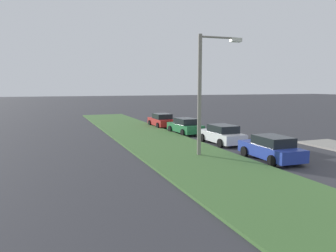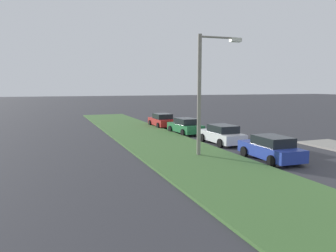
{
  "view_description": "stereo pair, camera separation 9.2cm",
  "coord_description": "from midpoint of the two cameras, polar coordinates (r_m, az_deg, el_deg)",
  "views": [
    {
      "loc": [
        -8.73,
        15.24,
        4.32
      ],
      "look_at": [
        14.51,
        6.15,
        1.23
      ],
      "focal_mm": 33.48,
      "sensor_mm": 36.0,
      "label": 1
    },
    {
      "loc": [
        -8.76,
        15.15,
        4.32
      ],
      "look_at": [
        14.51,
        6.15,
        1.23
      ],
      "focal_mm": 33.48,
      "sensor_mm": 36.0,
      "label": 2
    }
  ],
  "objects": [
    {
      "name": "grass_median",
      "position": [
        20.87,
        2.21,
        -4.72
      ],
      "size": [
        60.0,
        6.0,
        0.12
      ],
      "primitive_type": "cube",
      "color": "#477238",
      "rests_on": "ground"
    },
    {
      "name": "parked_car_blue",
      "position": [
        19.6,
        18.34,
        -3.9
      ],
      "size": [
        4.37,
        2.15,
        1.47
      ],
      "rotation": [
        0.0,
        0.0,
        -0.04
      ],
      "color": "#23389E",
      "rests_on": "ground"
    },
    {
      "name": "parked_car_white",
      "position": [
        24.38,
        9.86,
        -1.54
      ],
      "size": [
        4.32,
        2.05,
        1.47
      ],
      "rotation": [
        0.0,
        0.0,
        0.01
      ],
      "color": "silver",
      "rests_on": "ground"
    },
    {
      "name": "parked_car_green",
      "position": [
        29.25,
        3.27,
        -0.03
      ],
      "size": [
        4.38,
        2.18,
        1.47
      ],
      "rotation": [
        0.0,
        0.0,
        0.05
      ],
      "color": "#1E6B38",
      "rests_on": "ground"
    },
    {
      "name": "parked_car_red",
      "position": [
        34.3,
        -1.04,
        1.03
      ],
      "size": [
        4.31,
        2.05,
        1.47
      ],
      "rotation": [
        0.0,
        0.0,
        0.01
      ],
      "color": "red",
      "rests_on": "ground"
    },
    {
      "name": "streetlight",
      "position": [
        19.52,
        6.82,
        7.21
      ],
      "size": [
        0.49,
        2.88,
        7.5
      ],
      "color": "gray",
      "rests_on": "ground"
    }
  ]
}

